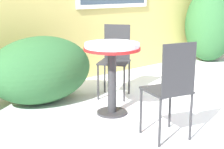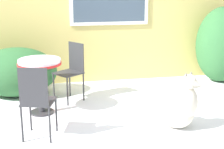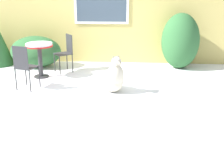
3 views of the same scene
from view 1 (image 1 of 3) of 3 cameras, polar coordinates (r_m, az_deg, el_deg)
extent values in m
plane|color=white|center=(4.11, 17.46, -5.71)|extent=(16.00, 16.00, 0.00)
ellipsoid|color=#2D6033|center=(4.19, -11.76, 0.75)|extent=(1.31, 0.86, 0.80)
ellipsoid|color=#2D6033|center=(6.78, 15.99, 7.99)|extent=(0.94, 0.92, 1.39)
cylinder|color=#2D2D30|center=(3.82, 0.00, -6.31)|extent=(0.33, 0.33, 0.03)
cylinder|color=#2D2D30|center=(3.72, 0.00, -1.15)|extent=(0.09, 0.09, 0.69)
cylinder|color=red|center=(3.64, 0.00, 4.32)|extent=(0.61, 0.61, 0.03)
cylinder|color=white|center=(3.63, 0.00, 4.92)|extent=(0.58, 0.58, 0.05)
cube|color=#2D2D30|center=(4.30, 0.34, 2.05)|extent=(0.51, 0.51, 0.02)
cube|color=#2D2D30|center=(4.42, 0.86, 5.45)|extent=(0.21, 0.28, 0.45)
cylinder|color=#2D2D30|center=(4.24, -2.33, -1.34)|extent=(0.02, 0.02, 0.44)
cylinder|color=#2D2D30|center=(4.16, 2.04, -1.61)|extent=(0.02, 0.02, 0.44)
cylinder|color=#2D2D30|center=(4.54, -1.22, -0.27)|extent=(0.02, 0.02, 0.44)
cylinder|color=#2D2D30|center=(4.48, 2.86, -0.51)|extent=(0.02, 0.02, 0.44)
cube|color=#2D2D30|center=(3.15, 8.99, -2.59)|extent=(0.45, 0.45, 0.02)
cube|color=#2D2D30|center=(2.95, 11.06, 0.87)|extent=(0.33, 0.10, 0.45)
cylinder|color=#2D2D30|center=(3.44, 9.60, -5.22)|extent=(0.02, 0.02, 0.44)
cylinder|color=#2D2D30|center=(3.27, 4.82, -6.08)|extent=(0.02, 0.02, 0.44)
cylinder|color=#2D2D30|center=(3.19, 12.97, -6.92)|extent=(0.02, 0.02, 0.44)
cylinder|color=#2D2D30|center=(3.01, 7.96, -7.99)|extent=(0.02, 0.02, 0.44)
camera|label=2|loc=(3.16, 91.24, 8.93)|focal=55.00mm
camera|label=3|loc=(5.53, 88.53, 6.96)|focal=45.00mm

